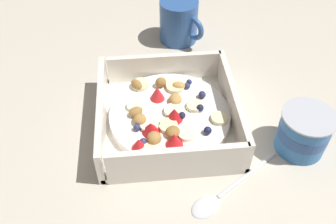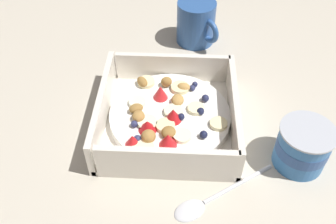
{
  "view_description": "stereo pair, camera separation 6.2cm",
  "coord_description": "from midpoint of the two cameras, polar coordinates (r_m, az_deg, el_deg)",
  "views": [
    {
      "loc": [
        0.43,
        -0.04,
        0.47
      ],
      "look_at": [
        0.0,
        -0.0,
        0.03
      ],
      "focal_mm": 39.98,
      "sensor_mm": 36.0,
      "label": 1
    },
    {
      "loc": [
        0.43,
        0.02,
        0.47
      ],
      "look_at": [
        0.0,
        -0.0,
        0.03
      ],
      "focal_mm": 39.98,
      "sensor_mm": 36.0,
      "label": 2
    }
  ],
  "objects": [
    {
      "name": "yogurt_cup",
      "position": [
        0.61,
        22.65,
        -5.04
      ],
      "size": [
        0.08,
        0.08,
        0.07
      ],
      "color": "#3370B7",
      "rests_on": "ground"
    },
    {
      "name": "fruit_bowl",
      "position": [
        0.62,
        2.73,
        -0.82
      ],
      "size": [
        0.23,
        0.23,
        0.07
      ],
      "color": "white",
      "rests_on": "ground"
    },
    {
      "name": "spoon",
      "position": [
        0.55,
        9.01,
        -13.39
      ],
      "size": [
        0.11,
        0.16,
        0.01
      ],
      "color": "silver",
      "rests_on": "ground"
    },
    {
      "name": "ground_plane",
      "position": [
        0.64,
        3.05,
        -1.93
      ],
      "size": [
        2.4,
        2.4,
        0.0
      ],
      "primitive_type": "plane",
      "color": "beige"
    },
    {
      "name": "coffee_mug",
      "position": [
        0.81,
        6.62,
        13.3
      ],
      "size": [
        0.1,
        0.09,
        0.09
      ],
      "color": "#2D5699",
      "rests_on": "ground"
    }
  ]
}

